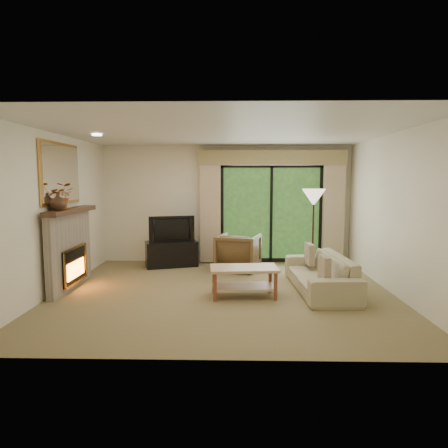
{
  "coord_description": "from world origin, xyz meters",
  "views": [
    {
      "loc": [
        0.16,
        -6.43,
        1.85
      ],
      "look_at": [
        0.0,
        0.3,
        1.1
      ],
      "focal_mm": 32.0,
      "sensor_mm": 36.0,
      "label": 1
    }
  ],
  "objects_px": {
    "media_console": "(172,254)",
    "sofa": "(320,273)",
    "armchair": "(238,252)",
    "coffee_table": "(244,282)"
  },
  "relations": [
    {
      "from": "coffee_table",
      "to": "sofa",
      "type": "bearing_deg",
      "value": 10.69
    },
    {
      "from": "coffee_table",
      "to": "armchair",
      "type": "bearing_deg",
      "value": 87.27
    },
    {
      "from": "armchair",
      "to": "sofa",
      "type": "distance_m",
      "value": 2.0
    },
    {
      "from": "armchair",
      "to": "coffee_table",
      "type": "xyz_separation_m",
      "value": [
        0.06,
        -1.84,
        -0.14
      ]
    },
    {
      "from": "armchair",
      "to": "media_console",
      "type": "bearing_deg",
      "value": 2.34
    },
    {
      "from": "media_console",
      "to": "sofa",
      "type": "height_order",
      "value": "sofa"
    },
    {
      "from": "armchair",
      "to": "coffee_table",
      "type": "distance_m",
      "value": 1.84
    },
    {
      "from": "media_console",
      "to": "coffee_table",
      "type": "relative_size",
      "value": 1.02
    },
    {
      "from": "armchair",
      "to": "sofa",
      "type": "height_order",
      "value": "armchair"
    },
    {
      "from": "sofa",
      "to": "coffee_table",
      "type": "bearing_deg",
      "value": -77.36
    }
  ]
}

